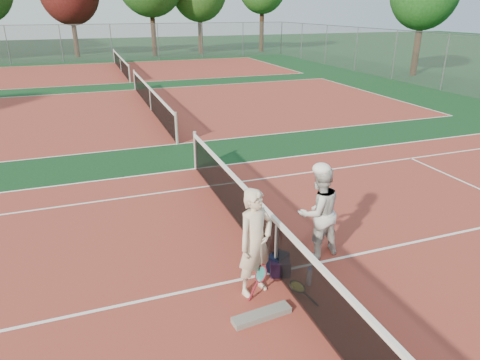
% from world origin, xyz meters
% --- Properties ---
extents(ground, '(130.00, 130.00, 0.00)m').
position_xyz_m(ground, '(0.00, 0.00, 0.00)').
color(ground, black).
rests_on(ground, ground).
extents(court_main, '(23.77, 10.97, 0.01)m').
position_xyz_m(court_main, '(0.00, 0.00, 0.00)').
color(court_main, maroon).
rests_on(court_main, ground).
extents(court_far_a, '(23.77, 10.97, 0.01)m').
position_xyz_m(court_far_a, '(0.00, 13.50, 0.00)').
color(court_far_a, maroon).
rests_on(court_far_a, ground).
extents(court_far_b, '(23.77, 10.97, 0.01)m').
position_xyz_m(court_far_b, '(0.00, 27.00, 0.00)').
color(court_far_b, maroon).
rests_on(court_far_b, ground).
extents(net_main, '(0.10, 10.98, 1.02)m').
position_xyz_m(net_main, '(0.00, 0.00, 0.51)').
color(net_main, black).
rests_on(net_main, ground).
extents(net_far_a, '(0.10, 10.98, 1.02)m').
position_xyz_m(net_far_a, '(0.00, 13.50, 0.51)').
color(net_far_a, black).
rests_on(net_far_a, ground).
extents(net_far_b, '(0.10, 10.98, 1.02)m').
position_xyz_m(net_far_b, '(0.00, 27.00, 0.51)').
color(net_far_b, black).
rests_on(net_far_b, ground).
extents(fence_back, '(32.00, 0.06, 3.00)m').
position_xyz_m(fence_back, '(0.00, 34.00, 1.50)').
color(fence_back, slate).
rests_on(fence_back, ground).
extents(player_a, '(0.76, 0.63, 1.79)m').
position_xyz_m(player_a, '(-0.53, -0.36, 0.90)').
color(player_a, beige).
rests_on(player_a, ground).
extents(player_b, '(0.92, 0.75, 1.74)m').
position_xyz_m(player_b, '(0.95, 0.30, 0.87)').
color(player_b, silver).
rests_on(player_b, ground).
extents(racket_red, '(0.35, 0.32, 0.55)m').
position_xyz_m(racket_red, '(-0.50, -0.53, 0.27)').
color(racket_red, maroon).
rests_on(racket_red, ground).
extents(racket_black_held, '(0.41, 0.42, 0.54)m').
position_xyz_m(racket_black_held, '(1.23, 0.35, 0.27)').
color(racket_black_held, black).
rests_on(racket_black_held, ground).
extents(racket_spare, '(0.44, 0.65, 0.15)m').
position_xyz_m(racket_spare, '(0.10, -0.63, 0.07)').
color(racket_spare, black).
rests_on(racket_spare, ground).
extents(sports_bag_navy, '(0.46, 0.43, 0.30)m').
position_xyz_m(sports_bag_navy, '(0.07, 0.07, 0.15)').
color(sports_bag_navy, black).
rests_on(sports_bag_navy, ground).
extents(sports_bag_purple, '(0.39, 0.32, 0.28)m').
position_xyz_m(sports_bag_purple, '(0.04, -0.10, 0.14)').
color(sports_bag_purple, black).
rests_on(sports_bag_purple, ground).
extents(net_cover_canvas, '(0.94, 0.31, 0.10)m').
position_xyz_m(net_cover_canvas, '(-0.68, -1.00, 0.05)').
color(net_cover_canvas, slate).
rests_on(net_cover_canvas, ground).
extents(water_bottle, '(0.09, 0.09, 0.30)m').
position_xyz_m(water_bottle, '(0.37, -0.52, 0.15)').
color(water_bottle, '#C9E5FF').
rests_on(water_bottle, ground).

